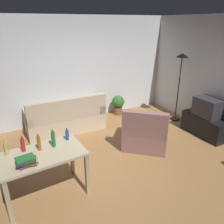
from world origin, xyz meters
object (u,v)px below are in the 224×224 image
at_px(potted_plant, 118,104).
at_px(bottle_red, 23,145).
at_px(bottle_amber, 39,143).
at_px(book_stack, 27,161).
at_px(torchiere_lamp, 181,69).
at_px(desk, 43,160).
at_px(bottle_squat, 6,149).
at_px(bottle_blue, 67,135).
at_px(bottle_green, 53,139).
at_px(tv, 208,107).
at_px(couch, 66,119).
at_px(tv_stand, 205,125).
at_px(armchair, 145,133).

xyz_separation_m(potted_plant, bottle_red, (-2.79, -2.18, 0.54)).
height_order(bottle_amber, book_stack, bottle_amber).
bearing_deg(torchiere_lamp, potted_plant, 138.90).
height_order(torchiere_lamp, bottle_red, torchiere_lamp).
height_order(torchiere_lamp, desk, torchiere_lamp).
height_order(desk, book_stack, book_stack).
xyz_separation_m(potted_plant, bottle_amber, (-2.58, -2.25, 0.55)).
distance_m(bottle_squat, book_stack, 0.45).
bearing_deg(desk, bottle_squat, 152.87).
xyz_separation_m(bottle_squat, bottle_blue, (0.90, 0.03, -0.02)).
bearing_deg(bottle_green, tv, 2.98).
distance_m(bottle_green, book_stack, 0.54).
distance_m(bottle_squat, bottle_red, 0.23).
xyz_separation_m(couch, bottle_amber, (-0.93, -1.94, 0.57)).
height_order(tv, bottle_blue, bottle_blue).
height_order(couch, bottle_amber, bottle_amber).
bearing_deg(bottle_red, desk, -39.70).
xyz_separation_m(tv, bottle_green, (-3.59, -0.19, 0.19)).
relative_size(desk, bottle_squat, 5.16).
distance_m(bottle_green, bottle_blue, 0.27).
bearing_deg(bottle_squat, tv, 1.48).
bearing_deg(tv_stand, bottle_amber, 92.90).
bearing_deg(tv_stand, tv, -90.00).
bearing_deg(couch, desk, 65.88).
distance_m(tv, bottle_red, 4.03).
bearing_deg(bottle_amber, desk, -84.77).
xyz_separation_m(tv_stand, book_stack, (-4.03, -0.50, 0.58)).
bearing_deg(tv, bottle_blue, 91.33).
xyz_separation_m(bottle_squat, bottle_amber, (0.44, -0.08, 0.01)).
xyz_separation_m(armchair, bottle_green, (-2.01, -0.38, 0.57)).
relative_size(torchiere_lamp, bottle_amber, 6.69).
bearing_deg(couch, tv_stand, 148.69).
relative_size(potted_plant, book_stack, 1.96).
bearing_deg(torchiere_lamp, book_stack, -159.68).
height_order(armchair, book_stack, armchair).
relative_size(tv_stand, bottle_green, 3.85).
height_order(tv, torchiere_lamp, torchiere_lamp).
bearing_deg(torchiere_lamp, bottle_squat, -165.47).
bearing_deg(bottle_blue, bottle_red, -176.87).
distance_m(potted_plant, bottle_green, 3.31).
distance_m(desk, bottle_green, 0.33).
height_order(tv_stand, bottle_squat, bottle_squat).
bearing_deg(bottle_amber, potted_plant, 41.18).
relative_size(desk, armchair, 1.01).
bearing_deg(bottle_green, potted_plant, 43.60).
bearing_deg(couch, bottle_green, 69.76).
bearing_deg(bottle_green, tv_stand, 2.98).
relative_size(desk, book_stack, 4.28).
relative_size(bottle_amber, book_stack, 0.93).
height_order(bottle_green, book_stack, bottle_green).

